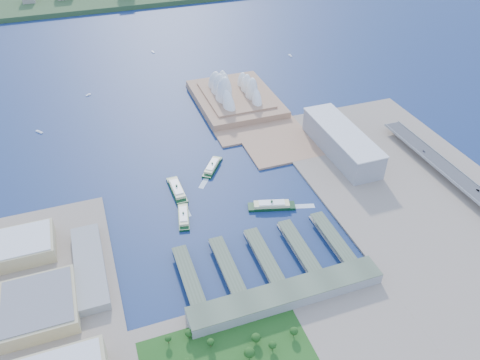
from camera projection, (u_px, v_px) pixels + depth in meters
name	position (u px, v px, depth m)	size (l,w,h in m)	color
ground	(229.00, 219.00, 563.05)	(3000.00, 3000.00, 0.00)	#0D1F41
west_land	(1.00, 354.00, 416.33)	(220.00, 390.00, 3.00)	gray
east_land	(422.00, 200.00, 588.68)	(240.00, 500.00, 3.00)	gray
peninsula	(241.00, 107.00, 786.48)	(135.00, 220.00, 3.00)	#A07657
opera_house	(235.00, 85.00, 782.49)	(134.00, 180.00, 58.00)	white
toaster_building	(341.00, 142.00, 663.01)	(45.00, 155.00, 35.00)	gray
expressway	(468.00, 190.00, 592.72)	(26.00, 340.00, 11.85)	gray
ferry_wharves	(263.00, 256.00, 507.57)	(184.00, 90.00, 9.30)	#4B5742
terminal_building	(287.00, 295.00, 460.08)	(200.00, 28.00, 12.00)	gray
ferry_a	(177.00, 188.00, 602.24)	(14.60, 57.35, 10.84)	#0C3316
ferry_b	(212.00, 165.00, 643.93)	(13.02, 51.15, 9.67)	#0C3316
ferry_c	(183.00, 215.00, 561.57)	(12.41, 48.74, 9.22)	#0C3316
ferry_d	(272.00, 204.00, 576.54)	(14.84, 58.29, 11.02)	#0C3316
boat_a	(39.00, 132.00, 722.29)	(3.34, 13.35, 2.57)	white
boat_b	(88.00, 95.00, 822.40)	(3.18, 9.07, 2.45)	white
boat_c	(290.00, 55.00, 964.44)	(3.47, 11.89, 2.68)	white
boat_e	(153.00, 52.00, 979.59)	(3.40, 10.67, 2.62)	white
car_b	(478.00, 190.00, 582.37)	(1.55, 4.43, 1.46)	slate
car_c	(424.00, 151.00, 653.05)	(1.79, 4.40, 1.28)	slate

